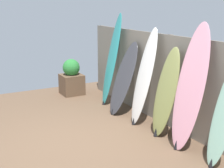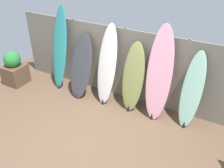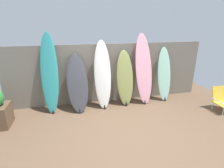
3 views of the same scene
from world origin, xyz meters
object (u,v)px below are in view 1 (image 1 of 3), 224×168
surfboard_teal_0 (112,60)px  surfboard_pink_4 (190,88)px  planter_box (72,78)px  surfboard_olive_3 (166,93)px  surfboard_charcoal_1 (123,79)px  surfboard_white_2 (144,77)px

surfboard_teal_0 → surfboard_pink_4: surfboard_teal_0 is taller
surfboard_teal_0 → planter_box: bearing=-155.8°
surfboard_teal_0 → surfboard_olive_3: bearing=-1.1°
planter_box → surfboard_teal_0: bearing=24.2°
surfboard_charcoal_1 → planter_box: 2.03m
surfboard_teal_0 → surfboard_olive_3: 2.13m
planter_box → surfboard_charcoal_1: bearing=13.1°
surfboard_olive_3 → surfboard_white_2: bearing=-178.8°
surfboard_charcoal_1 → planter_box: bearing=-166.9°
surfboard_olive_3 → surfboard_pink_4: bearing=1.9°
surfboard_charcoal_1 → surfboard_teal_0: bearing=172.0°
surfboard_white_2 → surfboard_olive_3: bearing=1.2°
surfboard_teal_0 → surfboard_olive_3: surfboard_teal_0 is taller
surfboard_white_2 → planter_box: 2.76m
surfboard_olive_3 → surfboard_pink_4: surfboard_pink_4 is taller
surfboard_charcoal_1 → surfboard_pink_4: (1.99, 0.08, 0.26)m
surfboard_white_2 → planter_box: surfboard_white_2 is taller
surfboard_charcoal_1 → surfboard_pink_4: size_ratio=0.75×
surfboard_teal_0 → surfboard_white_2: size_ratio=1.12×
surfboard_olive_3 → surfboard_charcoal_1: bearing=-177.5°
surfboard_teal_0 → surfboard_pink_4: 2.71m
surfboard_charcoal_1 → surfboard_olive_3: (1.40, 0.06, 0.03)m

